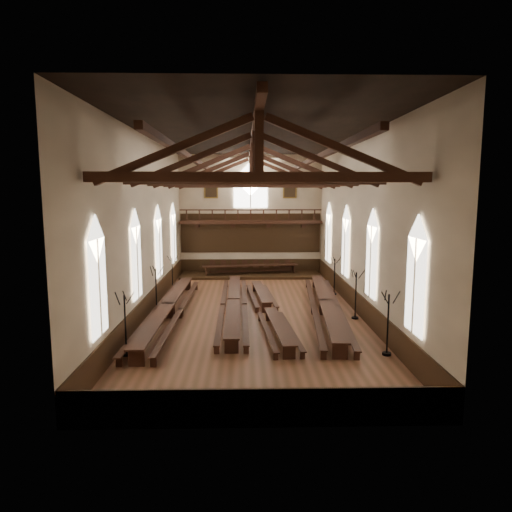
% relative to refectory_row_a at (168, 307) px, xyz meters
% --- Properties ---
extents(ground, '(26.00, 26.00, 0.00)m').
position_rel_refectory_row_a_xyz_m(ground, '(4.74, 0.94, -0.60)').
color(ground, brown).
rests_on(ground, ground).
extents(room_walls, '(26.00, 26.00, 26.00)m').
position_rel_refectory_row_a_xyz_m(room_walls, '(4.74, 0.94, 5.86)').
color(room_walls, beige).
rests_on(room_walls, ground).
extents(wainscot_band, '(12.00, 26.00, 1.20)m').
position_rel_refectory_row_a_xyz_m(wainscot_band, '(4.74, 0.94, -0.00)').
color(wainscot_band, '#372010').
rests_on(wainscot_band, ground).
extents(side_windows, '(11.85, 19.80, 4.50)m').
position_rel_refectory_row_a_xyz_m(side_windows, '(4.74, 0.94, 3.14)').
color(side_windows, white).
rests_on(side_windows, room_walls).
extents(end_window, '(2.80, 0.12, 3.80)m').
position_rel_refectory_row_a_xyz_m(end_window, '(4.74, 13.84, 6.62)').
color(end_window, white).
rests_on(end_window, room_walls).
extents(minstrels_gallery, '(11.80, 1.24, 3.70)m').
position_rel_refectory_row_a_xyz_m(minstrels_gallery, '(4.74, 13.60, 3.30)').
color(minstrels_gallery, '#391C12').
rests_on(minstrels_gallery, room_walls).
extents(portraits, '(7.75, 0.09, 1.45)m').
position_rel_refectory_row_a_xyz_m(portraits, '(4.74, 13.84, 6.50)').
color(portraits, brown).
rests_on(portraits, room_walls).
extents(roof_trusses, '(11.70, 25.70, 2.80)m').
position_rel_refectory_row_a_xyz_m(roof_trusses, '(4.74, 0.94, 7.61)').
color(roof_trusses, '#391C12').
rests_on(roof_trusses, room_walls).
extents(refectory_row_a, '(1.75, 15.11, 0.82)m').
position_rel_refectory_row_a_xyz_m(refectory_row_a, '(0.00, 0.00, 0.00)').
color(refectory_row_a, '#391C12').
rests_on(refectory_row_a, ground).
extents(refectory_row_b, '(1.63, 14.57, 0.77)m').
position_rel_refectory_row_a_xyz_m(refectory_row_b, '(3.59, 1.15, -0.04)').
color(refectory_row_b, '#391C12').
rests_on(refectory_row_b, ground).
extents(refectory_row_c, '(1.86, 13.81, 0.68)m').
position_rel_refectory_row_a_xyz_m(refectory_row_c, '(5.55, 0.02, -0.11)').
color(refectory_row_c, '#391C12').
rests_on(refectory_row_c, ground).
extents(refectory_row_d, '(2.36, 15.22, 0.82)m').
position_rel_refectory_row_a_xyz_m(refectory_row_d, '(8.87, 0.56, 0.00)').
color(refectory_row_d, '#391C12').
rests_on(refectory_row_d, ground).
extents(dais, '(11.40, 3.07, 0.20)m').
position_rel_refectory_row_a_xyz_m(dais, '(4.70, 12.34, -0.50)').
color(dais, '#372010').
rests_on(dais, ground).
extents(high_table, '(7.95, 1.96, 0.74)m').
position_rel_refectory_row_a_xyz_m(high_table, '(4.70, 12.34, 0.23)').
color(high_table, '#391C12').
rests_on(high_table, dais).
extents(high_chairs, '(6.79, 0.49, 1.05)m').
position_rel_refectory_row_a_xyz_m(high_chairs, '(4.70, 13.12, 0.17)').
color(high_chairs, '#391C12').
rests_on(high_chairs, dais).
extents(candelabrum_left_near, '(0.84, 0.81, 2.79)m').
position_rel_refectory_row_a_xyz_m(candelabrum_left_near, '(-0.81, -5.90, 0.25)').
color(candelabrum_left_near, black).
rests_on(candelabrum_left_near, ground).
extents(candelabrum_left_mid, '(0.77, 0.85, 2.77)m').
position_rel_refectory_row_a_xyz_m(candelabrum_left_mid, '(-0.81, 0.85, 0.24)').
color(candelabrum_left_mid, black).
rests_on(candelabrum_left_mid, ground).
extents(candelabrum_left_far, '(0.77, 0.72, 2.53)m').
position_rel_refectory_row_a_xyz_m(candelabrum_left_far, '(-0.81, 6.67, 0.17)').
color(candelabrum_left_far, black).
rests_on(candelabrum_left_far, ground).
extents(candelabrum_right_near, '(0.84, 0.82, 2.80)m').
position_rel_refectory_row_a_xyz_m(candelabrum_right_near, '(10.29, -6.14, 0.25)').
color(candelabrum_right_near, black).
rests_on(candelabrum_right_near, ground).
extents(candelabrum_right_mid, '(0.74, 0.84, 2.74)m').
position_rel_refectory_row_a_xyz_m(candelabrum_right_mid, '(10.29, -0.51, 0.23)').
color(candelabrum_right_mid, black).
rests_on(candelabrum_right_mid, ground).
extents(candelabrum_right_far, '(0.76, 0.78, 2.61)m').
position_rel_refectory_row_a_xyz_m(candelabrum_right_far, '(10.29, 5.41, 0.19)').
color(candelabrum_right_far, black).
rests_on(candelabrum_right_far, ground).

